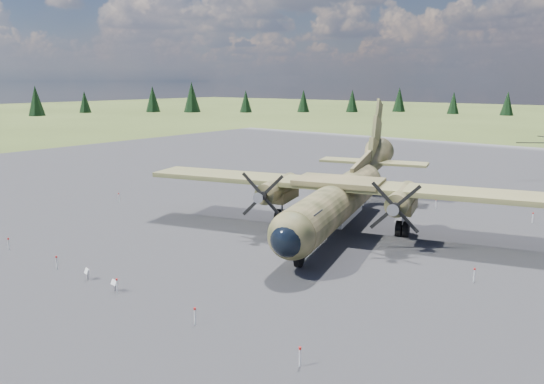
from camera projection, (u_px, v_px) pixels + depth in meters
The scene contains 7 objects.
ground at pixel (252, 232), 40.02m from camera, with size 500.00×500.00×0.00m, color #54632C.
apron at pixel (324, 208), 47.70m from camera, with size 120.00×120.00×0.04m, color #5B5B60.
transport_plane at pixel (342, 191), 40.59m from camera, with size 30.39×27.15×10.13m.
info_placard_left at pixel (87, 272), 30.30m from camera, with size 0.46×0.27×0.68m.
info_placard_right at pixel (114, 284), 28.63m from camera, with size 0.43×0.20×0.67m.
barrier_fence at pixel (247, 225), 40.13m from camera, with size 33.12×29.62×0.85m.
treeline at pixel (79, 202), 28.92m from camera, with size 340.11×348.72×10.99m.
Camera 1 is at (25.07, -29.32, 11.17)m, focal length 35.00 mm.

